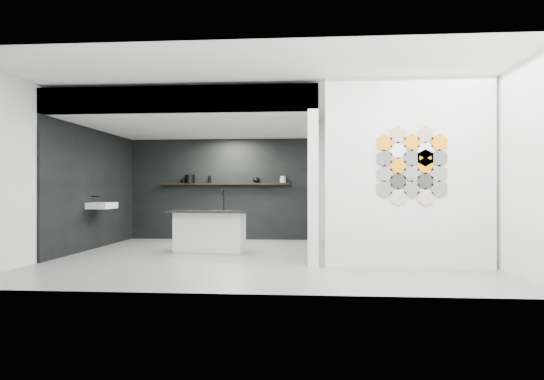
{
  "coord_description": "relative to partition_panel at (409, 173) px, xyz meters",
  "views": [
    {
      "loc": [
        0.78,
        -8.26,
        1.13
      ],
      "look_at": [
        0.1,
        0.3,
        1.15
      ],
      "focal_mm": 32.0,
      "sensor_mm": 36.0,
      "label": 1
    }
  ],
  "objects": [
    {
      "name": "floor",
      "position": [
        -2.23,
        1.0,
        -1.4
      ],
      "size": [
        7.0,
        6.0,
        0.01
      ],
      "primitive_type": "cube",
      "color": "slate"
    },
    {
      "name": "partition_panel",
      "position": [
        0.0,
        0.0,
        0.0
      ],
      "size": [
        2.45,
        0.15,
        2.8
      ],
      "primitive_type": "cube",
      "color": "silver",
      "rests_on": "floor"
    },
    {
      "name": "bay_clad_back",
      "position": [
        -3.52,
        3.97,
        -0.22
      ],
      "size": [
        4.4,
        0.04,
        2.35
      ],
      "primitive_type": "cube",
      "color": "black",
      "rests_on": "floor"
    },
    {
      "name": "bay_clad_left",
      "position": [
        -5.7,
        2.0,
        -0.22
      ],
      "size": [
        0.04,
        4.0,
        2.35
      ],
      "primitive_type": "cube",
      "color": "black",
      "rests_on": "floor"
    },
    {
      "name": "bulkhead",
      "position": [
        -3.52,
        2.0,
        1.15
      ],
      "size": [
        4.4,
        4.0,
        0.4
      ],
      "primitive_type": "cube",
      "color": "silver",
      "rests_on": "corner_column"
    },
    {
      "name": "corner_column",
      "position": [
        -1.41,
        0.0,
        -0.22
      ],
      "size": [
        0.16,
        0.16,
        2.35
      ],
      "primitive_type": "cube",
      "color": "silver",
      "rests_on": "floor"
    },
    {
      "name": "fascia_beam",
      "position": [
        -3.52,
        0.08,
        1.15
      ],
      "size": [
        4.4,
        0.16,
        0.4
      ],
      "primitive_type": "cube",
      "color": "silver",
      "rests_on": "corner_column"
    },
    {
      "name": "wall_basin",
      "position": [
        -5.46,
        1.8,
        -0.55
      ],
      "size": [
        0.4,
        0.6,
        0.12
      ],
      "primitive_type": "cube",
      "color": "silver",
      "rests_on": "bay_clad_left"
    },
    {
      "name": "display_shelf",
      "position": [
        -3.43,
        3.87,
        -0.1
      ],
      "size": [
        3.0,
        0.15,
        0.04
      ],
      "primitive_type": "cube",
      "color": "black",
      "rests_on": "bay_clad_back"
    },
    {
      "name": "kitchen_island",
      "position": [
        -3.32,
        1.66,
        -1.0
      ],
      "size": [
        1.5,
        0.76,
        1.17
      ],
      "rotation": [
        0.0,
        0.0,
        -0.08
      ],
      "color": "silver",
      "rests_on": "floor"
    },
    {
      "name": "stockpot",
      "position": [
        -4.26,
        3.87,
        0.02
      ],
      "size": [
        0.28,
        0.28,
        0.19
      ],
      "primitive_type": "cylinder",
      "rotation": [
        0.0,
        0.0,
        -0.24
      ],
      "color": "black",
      "rests_on": "display_shelf"
    },
    {
      "name": "kettle",
      "position": [
        -2.69,
        3.87,
        -0.01
      ],
      "size": [
        0.2,
        0.2,
        0.13
      ],
      "primitive_type": "ellipsoid",
      "rotation": [
        0.0,
        0.0,
        -0.32
      ],
      "color": "black",
      "rests_on": "display_shelf"
    },
    {
      "name": "glass_bowl",
      "position": [
        -2.08,
        3.87,
        -0.03
      ],
      "size": [
        0.19,
        0.19,
        0.1
      ],
      "primitive_type": "cylinder",
      "rotation": [
        0.0,
        0.0,
        0.43
      ],
      "color": "gray",
      "rests_on": "display_shelf"
    },
    {
      "name": "glass_vase",
      "position": [
        -2.08,
        3.87,
        -0.0
      ],
      "size": [
        0.13,
        0.13,
        0.16
      ],
      "primitive_type": "cylinder",
      "rotation": [
        0.0,
        0.0,
        -0.2
      ],
      "color": "gray",
      "rests_on": "display_shelf"
    },
    {
      "name": "bottle_dark",
      "position": [
        -3.79,
        3.87,
        0.01
      ],
      "size": [
        0.08,
        0.08,
        0.17
      ],
      "primitive_type": "cylinder",
      "rotation": [
        0.0,
        0.0,
        0.29
      ],
      "color": "black",
      "rests_on": "display_shelf"
    },
    {
      "name": "utensil_cup",
      "position": [
        -4.41,
        3.87,
        -0.03
      ],
      "size": [
        0.08,
        0.08,
        0.1
      ],
      "primitive_type": "cylinder",
      "rotation": [
        0.0,
        0.0,
        -0.02
      ],
      "color": "black",
      "rests_on": "display_shelf"
    },
    {
      "name": "hex_tile_cluster",
      "position": [
        0.03,
        -0.09,
        0.1
      ],
      "size": [
        1.04,
        0.02,
        1.16
      ],
      "color": "#66635E",
      "rests_on": "partition_panel"
    }
  ]
}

